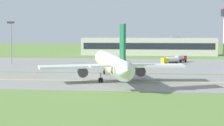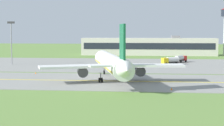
{
  "view_description": "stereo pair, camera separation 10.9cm",
  "coord_description": "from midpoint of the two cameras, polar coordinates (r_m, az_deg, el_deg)",
  "views": [
    {
      "loc": [
        9.78,
        -80.66,
        11.29
      ],
      "look_at": [
        1.1,
        2.2,
        4.0
      ],
      "focal_mm": 57.78,
      "sensor_mm": 36.0,
      "label": 1
    },
    {
      "loc": [
        9.89,
        -80.64,
        11.29
      ],
      "look_at": [
        1.1,
        2.2,
        4.0
      ],
      "focal_mm": 57.78,
      "sensor_mm": 36.0,
      "label": 2
    }
  ],
  "objects": [
    {
      "name": "traffic_cone_mid_edge",
      "position": [
        70.09,
        9.45,
        -4.09
      ],
      "size": [
        0.44,
        0.44,
        0.6
      ],
      "primitive_type": "cone",
      "color": "orange",
      "rests_on": "ground"
    },
    {
      "name": "service_truck_catering",
      "position": [
        123.66,
        9.23,
        0.41
      ],
      "size": [
        6.27,
        4.57,
        2.65
      ],
      "color": "yellow",
      "rests_on": "ground"
    },
    {
      "name": "terminal_building",
      "position": [
        172.55,
        5.82,
        2.59
      ],
      "size": [
        63.52,
        8.42,
        9.4
      ],
      "color": "beige",
      "rests_on": "ground"
    },
    {
      "name": "taxiway_centreline",
      "position": [
        82.01,
        -0.89,
        -2.84
      ],
      "size": [
        220.0,
        0.6,
        0.01
      ],
      "primitive_type": "cube",
      "color": "yellow",
      "rests_on": "taxiway_strip"
    },
    {
      "name": "taxiway_strip",
      "position": [
        82.02,
        -0.89,
        -2.88
      ],
      "size": [
        240.0,
        28.0,
        0.1
      ],
      "primitive_type": "cube",
      "color": "gray",
      "rests_on": "ground"
    },
    {
      "name": "service_truck_fuel",
      "position": [
        133.44,
        10.83,
        0.72
      ],
      "size": [
        5.02,
        6.14,
        2.65
      ],
      "color": "red",
      "rests_on": "ground"
    },
    {
      "name": "traffic_cone_near_edge",
      "position": [
        97.86,
        -11.95,
        -1.56
      ],
      "size": [
        0.44,
        0.44,
        0.6
      ],
      "primitive_type": "cone",
      "color": "orange",
      "rests_on": "ground"
    },
    {
      "name": "airplane_lead",
      "position": [
        81.16,
        -0.06,
        -0.06
      ],
      "size": [
        32.04,
        39.17,
        12.7
      ],
      "color": "white",
      "rests_on": "ground"
    },
    {
      "name": "apron_light_mast",
      "position": [
        127.15,
        -15.63,
        3.93
      ],
      "size": [
        2.4,
        0.5,
        14.7
      ],
      "color": "gray",
      "rests_on": "ground"
    },
    {
      "name": "ground_plane",
      "position": [
        82.03,
        -0.89,
        -2.91
      ],
      "size": [
        500.0,
        500.0,
        0.0
      ],
      "primitive_type": "plane",
      "color": "olive"
    },
    {
      "name": "apron_pad",
      "position": [
        123.16,
        6.11,
        -0.26
      ],
      "size": [
        140.0,
        52.0,
        0.1
      ],
      "primitive_type": "cube",
      "color": "gray",
      "rests_on": "ground"
    }
  ]
}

